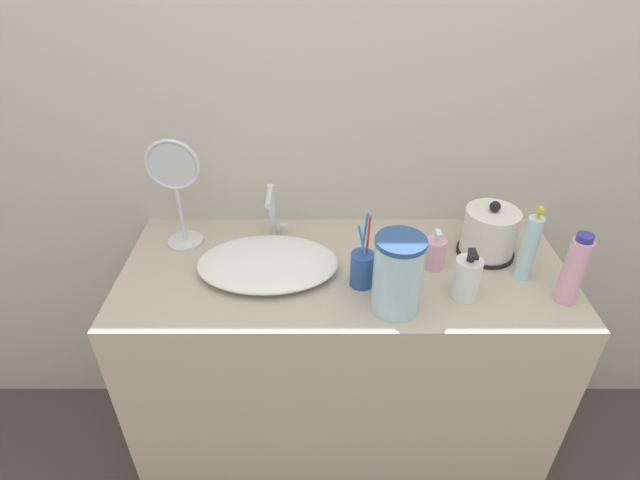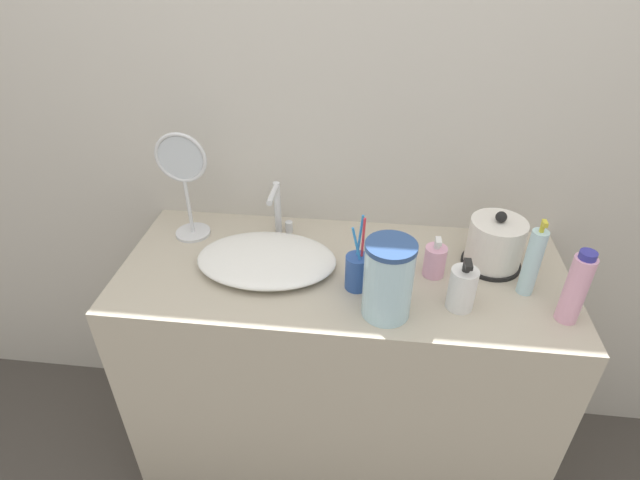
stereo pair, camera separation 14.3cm
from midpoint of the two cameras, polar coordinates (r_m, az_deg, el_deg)
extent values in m
cube|color=beige|center=(1.56, 6.63, 15.68)|extent=(6.00, 0.04, 2.60)
cube|color=#B7AD99|center=(1.79, 4.61, -14.75)|extent=(1.33, 0.55, 0.88)
ellipsoid|color=white|center=(1.48, -3.39, -2.31)|extent=(0.42, 0.29, 0.05)
cylinder|color=silver|center=(1.61, -2.33, 3.61)|extent=(0.02, 0.02, 0.18)
cylinder|color=silver|center=(1.52, -2.72, 5.19)|extent=(0.02, 0.11, 0.02)
cylinder|color=silver|center=(1.64, -1.06, 1.41)|extent=(0.02, 0.02, 0.04)
cylinder|color=black|center=(1.61, 21.35, -2.55)|extent=(0.17, 0.17, 0.01)
cylinder|color=white|center=(1.57, 21.86, -0.49)|extent=(0.16, 0.16, 0.15)
sphere|color=black|center=(1.52, 22.58, 2.36)|extent=(0.03, 0.03, 0.03)
cylinder|color=#2D519E|center=(1.40, 7.19, -3.76)|extent=(0.07, 0.07, 0.10)
cylinder|color=#338CE0|center=(1.35, 7.46, -1.63)|extent=(0.04, 0.01, 0.16)
cylinder|color=#338CE0|center=(1.36, 7.46, -0.67)|extent=(0.02, 0.01, 0.19)
cylinder|color=#E5333F|center=(1.35, 7.91, -0.89)|extent=(0.01, 0.02, 0.19)
cylinder|color=silver|center=(1.49, 25.66, -2.45)|extent=(0.04, 0.04, 0.20)
cylinder|color=gold|center=(1.43, 26.75, 1.17)|extent=(0.01, 0.01, 0.02)
cube|color=gold|center=(1.42, 27.01, 1.61)|extent=(0.01, 0.02, 0.01)
cylinder|color=white|center=(1.39, 18.81, -5.43)|extent=(0.07, 0.07, 0.12)
cylinder|color=black|center=(1.35, 19.37, -3.04)|extent=(0.02, 0.02, 0.02)
cube|color=black|center=(1.33, 19.60, -2.74)|extent=(0.02, 0.04, 0.01)
cylinder|color=#EAA8C6|center=(1.49, 15.69, -2.44)|extent=(0.06, 0.06, 0.09)
cylinder|color=white|center=(1.46, 16.03, -0.57)|extent=(0.02, 0.02, 0.02)
cube|color=white|center=(1.44, 16.20, -0.23)|extent=(0.02, 0.03, 0.01)
cylinder|color=#EAA8C6|center=(1.44, 29.76, -5.06)|extent=(0.06, 0.06, 0.19)
cylinder|color=#333399|center=(1.39, 30.98, -1.61)|extent=(0.04, 0.04, 0.02)
cylinder|color=silver|center=(1.67, -11.94, 0.76)|extent=(0.11, 0.11, 0.01)
cylinder|color=silver|center=(1.62, -12.35, 3.67)|extent=(0.01, 0.01, 0.19)
torus|color=silver|center=(1.55, -13.10, 9.06)|extent=(0.16, 0.01, 0.16)
cylinder|color=silver|center=(1.55, -13.10, 9.06)|extent=(0.14, 0.00, 0.14)
cylinder|color=#B2DBEA|center=(1.29, 10.95, -4.85)|extent=(0.13, 0.13, 0.21)
cylinder|color=#2D4C84|center=(1.23, 11.49, -0.85)|extent=(0.13, 0.13, 0.01)
camera|label=1|loc=(0.07, -87.14, 1.92)|focal=28.00mm
camera|label=2|loc=(0.07, 92.86, -1.92)|focal=28.00mm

